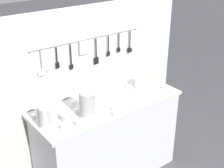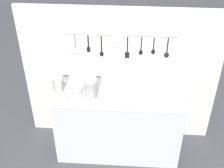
# 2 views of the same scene
# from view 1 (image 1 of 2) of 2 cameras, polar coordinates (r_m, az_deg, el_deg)

# --- Properties ---
(counter) EXTENTS (1.48, 0.57, 0.88)m
(counter) POSITION_cam_1_polar(r_m,az_deg,el_deg) (3.21, -0.78, -10.18)
(counter) COLOR #ADAFB5
(counter) RESTS_ON ground
(back_wall) EXTENTS (2.28, 0.11, 1.74)m
(back_wall) POSITION_cam_1_polar(r_m,az_deg,el_deg) (3.22, -4.25, -1.18)
(back_wall) COLOR #BCB7AD
(back_wall) RESTS_ON ground
(bowl_stack_wide_centre) EXTENTS (0.14, 0.14, 0.26)m
(bowl_stack_wide_centre) POSITION_cam_1_polar(r_m,az_deg,el_deg) (2.69, -4.55, -3.60)
(bowl_stack_wide_centre) COLOR white
(bowl_stack_wide_centre) RESTS_ON counter
(bowl_stack_short_front) EXTENTS (0.11, 0.11, 0.20)m
(bowl_stack_short_front) POSITION_cam_1_polar(r_m,az_deg,el_deg) (2.63, -12.29, -5.70)
(bowl_stack_short_front) COLOR white
(bowl_stack_short_front) RESTS_ON counter
(plate_stack) EXTENTS (0.20, 0.20, 0.10)m
(plate_stack) POSITION_cam_1_polar(r_m,az_deg,el_deg) (3.27, 5.92, 0.26)
(plate_stack) COLOR white
(plate_stack) RESTS_ON counter
(steel_mixing_bowl) EXTENTS (0.11, 0.11, 0.04)m
(steel_mixing_bowl) POSITION_cam_1_polar(r_m,az_deg,el_deg) (2.75, -8.45, -5.79)
(steel_mixing_bowl) COLOR #93969E
(steel_mixing_bowl) RESTS_ON counter
(cup_centre) EXTENTS (0.04, 0.04, 0.04)m
(cup_centre) POSITION_cam_1_polar(r_m,az_deg,el_deg) (3.27, 9.53, -0.66)
(cup_centre) COLOR white
(cup_centre) RESTS_ON counter
(cup_edge_far) EXTENTS (0.04, 0.04, 0.04)m
(cup_edge_far) POSITION_cam_1_polar(r_m,az_deg,el_deg) (2.83, 0.39, -4.59)
(cup_edge_far) COLOR white
(cup_edge_far) RESTS_ON counter
(cup_by_caddy) EXTENTS (0.04, 0.04, 0.04)m
(cup_by_caddy) POSITION_cam_1_polar(r_m,az_deg,el_deg) (2.75, 0.57, -5.52)
(cup_by_caddy) COLOR white
(cup_by_caddy) RESTS_ON counter
(cup_front_right) EXTENTS (0.04, 0.04, 0.04)m
(cup_front_right) POSITION_cam_1_polar(r_m,az_deg,el_deg) (2.96, -7.07, -3.40)
(cup_front_right) COLOR white
(cup_front_right) RESTS_ON counter
(cup_back_right) EXTENTS (0.04, 0.04, 0.04)m
(cup_back_right) POSITION_cam_1_polar(r_m,az_deg,el_deg) (2.81, -14.19, -5.73)
(cup_back_right) COLOR white
(cup_back_right) RESTS_ON counter
(cup_edge_near) EXTENTS (0.04, 0.04, 0.04)m
(cup_edge_near) POSITION_cam_1_polar(r_m,az_deg,el_deg) (3.25, 2.82, -0.45)
(cup_edge_near) COLOR white
(cup_edge_near) RESTS_ON counter
(cup_mid_row) EXTENTS (0.04, 0.04, 0.04)m
(cup_mid_row) POSITION_cam_1_polar(r_m,az_deg,el_deg) (2.81, -13.06, -5.54)
(cup_mid_row) COLOR white
(cup_mid_row) RESTS_ON counter
(cup_beside_plates) EXTENTS (0.04, 0.04, 0.04)m
(cup_beside_plates) POSITION_cam_1_polar(r_m,az_deg,el_deg) (2.61, -8.97, -7.76)
(cup_beside_plates) COLOR white
(cup_beside_plates) RESTS_ON counter
(cup_front_left) EXTENTS (0.04, 0.04, 0.04)m
(cup_front_left) POSITION_cam_1_polar(r_m,az_deg,el_deg) (2.63, -6.24, -7.23)
(cup_front_left) COLOR white
(cup_front_left) RESTS_ON counter
(cup_back_left) EXTENTS (0.04, 0.04, 0.04)m
(cup_back_left) POSITION_cam_1_polar(r_m,az_deg,el_deg) (2.82, -6.54, -4.87)
(cup_back_left) COLOR white
(cup_back_left) RESTS_ON counter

